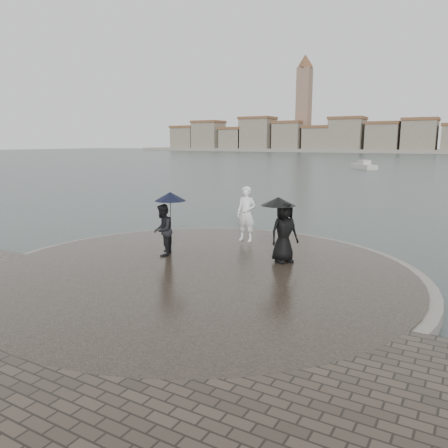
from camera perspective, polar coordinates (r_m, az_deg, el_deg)
The scene contains 8 objects.
ground at distance 10.13m, azimuth -14.10°, elevation -12.52°, with size 400.00×400.00×0.00m, color #2B3835.
kerb_ring at distance 12.64m, azimuth -2.98°, elevation -6.71°, with size 12.50×12.50×0.32m, color gray.
quay_tip at distance 12.64m, azimuth -2.98°, elevation -6.62°, with size 11.90×11.90×0.36m, color #2D261E.
statue at distance 15.86m, azimuth 2.92°, elevation 1.34°, with size 0.73×0.48×2.00m, color white.
visitor_left at distance 13.89m, azimuth -7.76°, elevation 0.34°, with size 1.20×1.10×2.04m.
visitor_right at distance 13.16m, azimuth 7.67°, elevation -0.09°, with size 1.29×1.17×1.95m.
far_skyline at distance 167.81m, azimuth 26.16°, elevation 10.20°, with size 260.00×20.00×37.00m.
boats at distance 56.77m, azimuth 25.74°, elevation 6.05°, with size 24.62×24.25×1.50m.
Camera 1 is at (6.61, -6.59, 3.94)m, focal length 35.00 mm.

